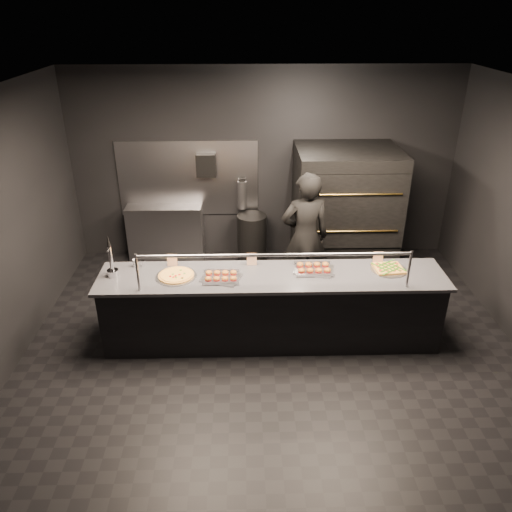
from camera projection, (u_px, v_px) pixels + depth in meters
name	position (u px, v px, depth m)	size (l,w,h in m)	color
room	(271.00, 229.00, 5.65)	(6.04, 6.00, 3.00)	black
service_counter	(272.00, 308.00, 6.07)	(4.10, 0.78, 1.37)	black
pizza_oven	(344.00, 211.00, 7.56)	(1.50, 1.23, 1.91)	black
prep_shelf	(166.00, 232.00, 8.11)	(1.20, 0.35, 0.90)	#99999E
towel_dispenser	(206.00, 165.00, 7.69)	(0.30, 0.20, 0.35)	black
fire_extinguisher	(242.00, 194.00, 7.93)	(0.14, 0.14, 0.51)	#B2B2B7
beer_tap	(112.00, 265.00, 5.79)	(0.13, 0.19, 0.51)	silver
round_pizza	(176.00, 276.00, 5.83)	(0.48, 0.48, 0.03)	silver
slider_tray_a	(221.00, 277.00, 5.78)	(0.50, 0.43, 0.07)	silver
slider_tray_b	(314.00, 268.00, 5.96)	(0.52, 0.44, 0.07)	silver
square_pizza	(388.00, 269.00, 5.97)	(0.43, 0.43, 0.05)	silver
condiment_jar	(137.00, 263.00, 6.04)	(0.14, 0.06, 0.09)	silver
tent_cards	(268.00, 259.00, 6.08)	(2.64, 0.04, 0.15)	white
trash_bin	(252.00, 238.00, 8.04)	(0.47, 0.47, 0.79)	black
worker	(305.00, 237.00, 6.81)	(0.67, 0.44, 1.84)	black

